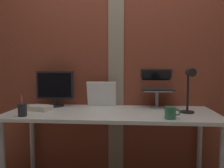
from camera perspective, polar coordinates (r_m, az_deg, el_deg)
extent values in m
cube|color=brown|center=(2.51, 2.18, 4.93)|extent=(3.29, 0.12, 2.40)
cube|color=gray|center=(2.45, 1.00, 4.94)|extent=(0.16, 0.01, 2.40)
cube|color=white|center=(2.14, -0.22, -7.29)|extent=(1.92, 0.71, 0.03)
cylinder|color=#B2B2B7|center=(2.25, -25.70, -17.32)|extent=(0.05, 0.05, 0.73)
cylinder|color=#B2B2B7|center=(2.74, -19.29, -13.11)|extent=(0.05, 0.05, 0.73)
cylinder|color=#B2B2B7|center=(2.63, 21.02, -13.96)|extent=(0.05, 0.05, 0.73)
cylinder|color=black|center=(2.49, -13.93, -5.27)|extent=(0.18, 0.18, 0.01)
cylinder|color=black|center=(2.48, -13.95, -4.36)|extent=(0.04, 0.04, 0.07)
cube|color=black|center=(2.46, -14.03, -0.25)|extent=(0.39, 0.04, 0.29)
cube|color=black|center=(2.44, -14.18, -0.29)|extent=(0.35, 0.00, 0.25)
cylinder|color=gray|center=(2.38, 11.15, -5.68)|extent=(0.14, 0.14, 0.01)
cylinder|color=gray|center=(2.37, 11.18, -3.65)|extent=(0.03, 0.03, 0.16)
cube|color=gray|center=(2.36, 11.22, -1.63)|extent=(0.28, 0.22, 0.01)
cube|color=black|center=(2.35, 11.22, -1.36)|extent=(0.33, 0.21, 0.01)
cube|color=#2D2D30|center=(2.37, 11.18, -1.14)|extent=(0.29, 0.12, 0.00)
cube|color=black|center=(2.47, 10.92, 1.35)|extent=(0.33, 0.05, 0.20)
cube|color=black|center=(2.46, 10.94, 1.31)|extent=(0.30, 0.03, 0.17)
cube|color=white|center=(2.40, -2.62, -2.51)|extent=(0.30, 0.09, 0.26)
cylinder|color=black|center=(2.19, 18.28, -6.64)|extent=(0.12, 0.12, 0.02)
cylinder|color=black|center=(2.16, 18.40, -1.56)|extent=(0.02, 0.02, 0.37)
cylinder|color=black|center=(2.07, 19.11, 2.78)|extent=(0.07, 0.11, 0.07)
cylinder|color=#262628|center=(2.08, -21.47, -6.07)|extent=(0.07, 0.07, 0.11)
cylinder|color=purple|center=(2.09, -21.25, -5.32)|extent=(0.03, 0.01, 0.14)
cylinder|color=orange|center=(2.09, -21.54, -4.93)|extent=(0.02, 0.01, 0.16)
cylinder|color=#33724C|center=(1.90, 14.32, -6.99)|extent=(0.09, 0.09, 0.10)
torus|color=#33724C|center=(1.91, 15.97, -6.82)|extent=(0.06, 0.01, 0.06)
cube|color=silver|center=(2.29, -17.48, -5.73)|extent=(0.23, 0.19, 0.05)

